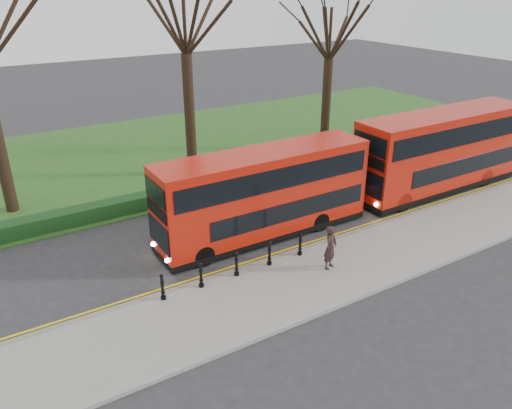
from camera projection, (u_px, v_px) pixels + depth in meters
ground at (249, 254)px, 21.35m from camera, size 120.00×120.00×0.00m
pavement at (289, 287)px, 18.99m from camera, size 60.00×4.00×0.15m
kerb at (262, 263)px, 20.54m from camera, size 60.00×0.25×0.16m
grass_verge at (133, 156)px, 32.98m from camera, size 60.00×18.00×0.06m
hedge at (184, 193)px, 26.46m from camera, size 60.00×0.90×0.80m
yellow_line_outer at (258, 261)px, 20.81m from camera, size 60.00×0.10×0.01m
yellow_line_inner at (255, 259)px, 20.96m from camera, size 60.00×0.10×0.01m
tree_mid at (184, 9)px, 26.21m from camera, size 8.17×8.17×12.77m
tree_right at (331, 28)px, 31.54m from camera, size 6.96×6.96×10.87m
bollard_row at (237, 264)px, 19.38m from camera, size 6.27×0.15×1.00m
bus_lead at (264, 195)px, 22.15m from camera, size 10.04×2.31×3.99m
bus_rear at (442, 151)px, 27.10m from camera, size 10.92×2.51×4.35m
pedestrian at (331, 247)px, 19.73m from camera, size 0.80×0.68×1.84m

